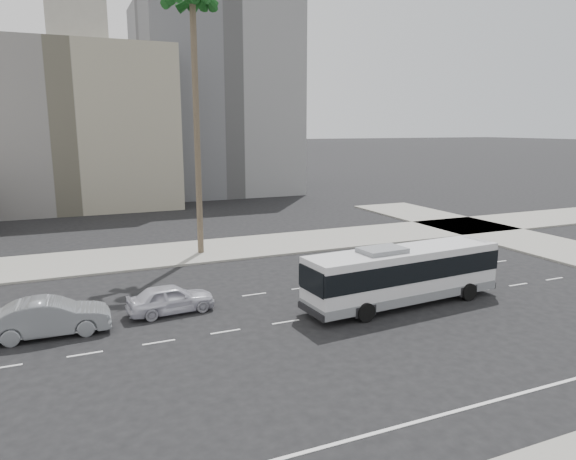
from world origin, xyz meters
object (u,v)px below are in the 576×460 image
city_bus (403,273)px  car_b (50,317)px  palm_near (192,2)px  car_a (171,299)px

city_bus → car_b: 17.22m
car_b → palm_near: size_ratio=0.27×
city_bus → car_b: size_ratio=2.21×
city_bus → car_a: bearing=158.7°
city_bus → palm_near: (-7.12, 14.87, 15.69)m
car_a → car_b: bearing=93.1°
car_a → palm_near: 20.60m
car_a → palm_near: bearing=-25.4°
city_bus → car_b: city_bus is taller
car_b → palm_near: bearing=-37.4°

